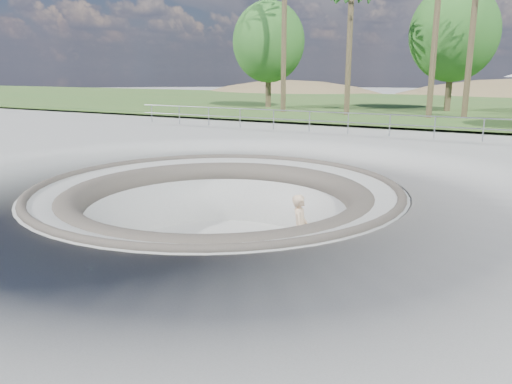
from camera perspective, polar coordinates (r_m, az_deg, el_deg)
ground at (r=13.98m, az=-4.48°, el=0.58°), size 180.00×180.00×0.00m
skate_bowl at (r=14.51m, az=-4.35°, el=-6.48°), size 14.00×14.00×4.10m
grass_strip at (r=46.19m, az=18.74°, el=9.38°), size 180.00×36.00×0.12m
distant_hills at (r=69.53m, az=24.46°, el=4.10°), size 103.20×45.00×28.60m
safety_railing at (r=24.74m, az=10.49°, el=7.77°), size 25.00×0.06×1.03m
skateboard at (r=13.56m, az=4.94°, el=-7.98°), size 0.87×0.44×0.09m
skater at (r=13.24m, az=5.03°, el=-4.19°), size 0.64×0.78×1.85m
bushy_tree_left at (r=40.80m, az=1.44°, el=16.76°), size 5.74×5.22×8.28m
bushy_tree_mid at (r=39.26m, az=21.66°, el=16.48°), size 6.14×5.58×8.86m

